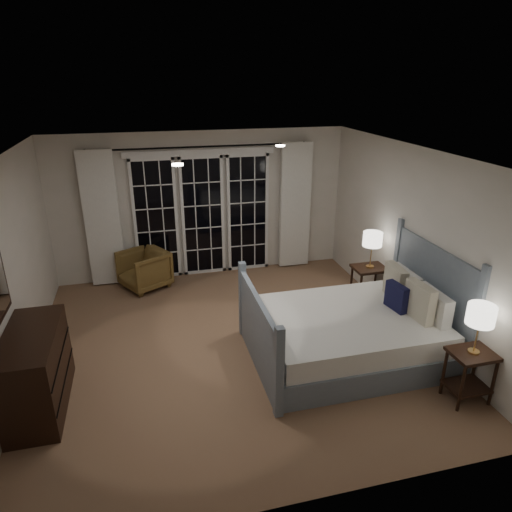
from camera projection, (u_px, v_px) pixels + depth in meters
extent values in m
plane|color=brown|center=(232.00, 345.00, 6.06)|extent=(5.00, 5.00, 0.00)
plane|color=white|center=(228.00, 155.00, 5.13)|extent=(5.00, 5.00, 0.00)
cube|color=beige|center=(8.00, 279.00, 5.03)|extent=(0.02, 5.00, 2.50)
cube|color=beige|center=(412.00, 241.00, 6.17)|extent=(0.02, 5.00, 2.50)
cube|color=beige|center=(202.00, 205.00, 7.85)|extent=(5.00, 0.02, 2.50)
cube|color=beige|center=(296.00, 381.00, 3.35)|extent=(5.00, 0.02, 2.50)
cube|color=black|center=(156.00, 220.00, 7.71)|extent=(0.66, 0.02, 2.02)
cube|color=black|center=(203.00, 217.00, 7.90)|extent=(0.66, 0.02, 2.02)
cube|color=black|center=(248.00, 213.00, 8.08)|extent=(0.66, 0.02, 2.02)
cube|color=white|center=(200.00, 153.00, 7.47)|extent=(2.50, 0.04, 0.10)
cylinder|color=black|center=(200.00, 147.00, 7.39)|extent=(3.50, 0.03, 0.03)
cube|color=silver|center=(102.00, 220.00, 7.40)|extent=(0.55, 0.10, 2.25)
cube|color=silver|center=(295.00, 206.00, 8.15)|extent=(0.55, 0.10, 2.25)
cylinder|color=white|center=(280.00, 146.00, 5.86)|extent=(0.12, 0.12, 0.01)
cylinder|color=white|center=(178.00, 165.00, 4.64)|extent=(0.12, 0.12, 0.01)
cube|color=slate|center=(345.00, 344.00, 5.79)|extent=(2.17, 1.69, 0.32)
cube|color=white|center=(347.00, 324.00, 5.68)|extent=(2.11, 1.63, 0.26)
cube|color=slate|center=(431.00, 297.00, 5.85)|extent=(0.06, 1.69, 1.38)
cube|color=slate|center=(258.00, 334.00, 5.41)|extent=(0.06, 1.69, 0.95)
cube|color=white|center=(433.00, 305.00, 5.49)|extent=(0.14, 0.60, 0.36)
cube|color=white|center=(404.00, 283.00, 6.06)|extent=(0.14, 0.60, 0.36)
cube|color=beige|center=(420.00, 302.00, 5.47)|extent=(0.16, 0.46, 0.45)
cube|color=beige|center=(395.00, 282.00, 5.98)|extent=(0.16, 0.46, 0.45)
cube|color=#131436|center=(396.00, 297.00, 5.71)|extent=(0.15, 0.35, 0.34)
cube|color=black|center=(473.00, 354.00, 4.84)|extent=(0.47, 0.37, 0.04)
cube|color=black|center=(466.00, 386.00, 5.00)|extent=(0.43, 0.34, 0.03)
cylinder|color=black|center=(462.00, 388.00, 4.77)|extent=(0.04, 0.04, 0.58)
cylinder|color=black|center=(493.00, 383.00, 4.86)|extent=(0.04, 0.04, 0.58)
cylinder|color=black|center=(444.00, 372.00, 5.04)|extent=(0.04, 0.04, 0.58)
cylinder|color=black|center=(474.00, 366.00, 5.13)|extent=(0.04, 0.04, 0.58)
cube|color=black|center=(370.00, 268.00, 6.90)|extent=(0.49, 0.39, 0.04)
cube|color=black|center=(367.00, 294.00, 7.06)|extent=(0.45, 0.35, 0.03)
cylinder|color=black|center=(360.00, 293.00, 6.83)|extent=(0.04, 0.04, 0.60)
cylinder|color=black|center=(385.00, 290.00, 6.92)|extent=(0.04, 0.04, 0.60)
cylinder|color=black|center=(351.00, 284.00, 7.11)|extent=(0.04, 0.04, 0.60)
cylinder|color=black|center=(375.00, 281.00, 7.20)|extent=(0.04, 0.04, 0.60)
cylinder|color=tan|center=(474.00, 351.00, 4.83)|extent=(0.12, 0.12, 0.02)
cylinder|color=tan|center=(476.00, 337.00, 4.76)|extent=(0.02, 0.02, 0.33)
cylinder|color=white|center=(481.00, 315.00, 4.66)|extent=(0.29, 0.29, 0.21)
cylinder|color=tan|center=(370.00, 266.00, 6.89)|extent=(0.12, 0.12, 0.02)
cylinder|color=tan|center=(371.00, 256.00, 6.82)|extent=(0.02, 0.02, 0.32)
cylinder|color=white|center=(373.00, 239.00, 6.72)|extent=(0.29, 0.29, 0.21)
imported|color=brown|center=(144.00, 269.00, 7.59)|extent=(0.95, 0.95, 0.64)
cube|color=black|center=(36.00, 371.00, 4.79)|extent=(0.52, 1.25, 0.89)
cube|color=black|center=(65.00, 379.00, 4.91)|extent=(0.01, 1.23, 0.01)
cube|color=black|center=(61.00, 356.00, 4.80)|extent=(0.01, 1.23, 0.01)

